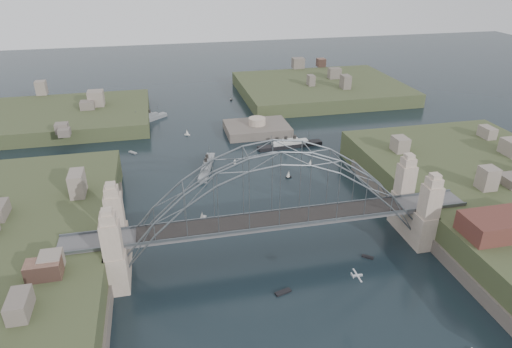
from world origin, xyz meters
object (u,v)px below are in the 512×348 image
object	(u,v)px
fort_island	(257,133)
naval_cruiser_far	(148,119)
ocean_liner	(290,145)
naval_cruiser_near	(207,166)
bridge	(276,202)

from	to	relation	value
fort_island	naval_cruiser_far	bearing A→B (deg)	151.68
ocean_liner	naval_cruiser_near	bearing A→B (deg)	-159.70
bridge	fort_island	world-z (taller)	bridge
bridge	naval_cruiser_near	world-z (taller)	bridge
bridge	fort_island	size ratio (longest dim) A/B	3.82
naval_cruiser_near	ocean_liner	world-z (taller)	naval_cruiser_near
fort_island	naval_cruiser_near	bearing A→B (deg)	-129.06
naval_cruiser_far	ocean_liner	size ratio (longest dim) A/B	0.68
naval_cruiser_far	fort_island	bearing A→B (deg)	-28.32
naval_cruiser_far	ocean_liner	world-z (taller)	naval_cruiser_far
bridge	ocean_liner	world-z (taller)	bridge
fort_island	ocean_liner	distance (m)	17.09
fort_island	naval_cruiser_near	xyz separation A→B (m)	(-20.96, -25.82, 1.19)
naval_cruiser_near	naval_cruiser_far	xyz separation A→B (m)	(-16.61, 46.06, 0.06)
naval_cruiser_far	ocean_liner	xyz separation A→B (m)	(45.16, -35.50, -0.09)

